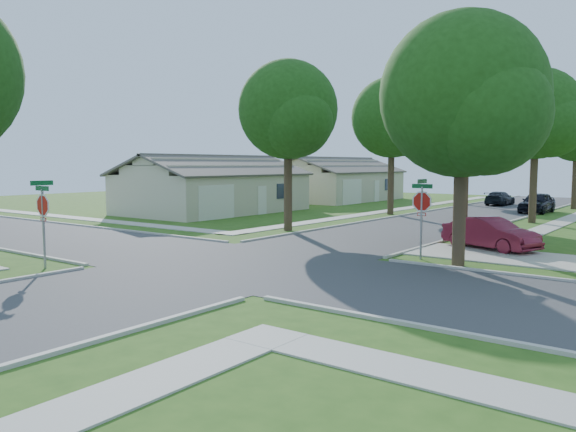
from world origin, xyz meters
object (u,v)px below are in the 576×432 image
(stop_sign_sw, at_px, (43,209))
(tree_e_near, at_px, (466,114))
(stop_sign_ne, at_px, (422,205))
(tree_w_mid, at_px, (393,121))
(house_nw_near, at_px, (214,192))
(tree_w_near, at_px, (289,114))
(car_curb_east, at_px, (537,202))
(car_curb_west, at_px, (500,198))
(tree_w_far, at_px, (459,142))
(tree_ne_corner, at_px, (464,103))
(car_driveway, at_px, (490,233))
(house_nw_far, at_px, (337,185))
(tree_e_mid, at_px, (537,118))

(stop_sign_sw, relative_size, tree_e_near, 0.36)
(stop_sign_ne, height_order, tree_w_mid, tree_w_mid)
(stop_sign_ne, height_order, house_nw_near, house_nw_near)
(tree_e_near, height_order, tree_w_near, tree_w_near)
(stop_sign_sw, xyz_separation_m, tree_w_near, (0.06, 13.71, 4.08))
(car_curb_east, height_order, car_curb_west, car_curb_east)
(stop_sign_ne, xyz_separation_m, house_nw_near, (-20.69, 10.30, -0.51))
(tree_e_near, distance_m, car_curb_west, 26.81)
(tree_w_mid, distance_m, car_curb_west, 15.26)
(tree_w_near, height_order, car_curb_east, tree_w_near)
(tree_w_mid, distance_m, tree_w_far, 13.04)
(tree_w_mid, relative_size, tree_ne_corner, 1.10)
(tree_e_near, bearing_deg, car_curb_east, 94.52)
(tree_w_mid, distance_m, car_driveway, 17.28)
(tree_w_mid, height_order, car_driveway, tree_w_mid)
(tree_w_near, xyz_separation_m, house_nw_far, (-11.35, 22.99, -4.60))
(tree_w_near, xyz_separation_m, house_nw_near, (-11.35, 5.99, -4.60))
(stop_sign_sw, distance_m, tree_e_mid, 27.71)
(stop_sign_sw, bearing_deg, tree_e_near, 55.41)
(tree_w_near, bearing_deg, tree_w_far, 90.01)
(tree_w_near, distance_m, car_driveway, 11.96)
(stop_sign_sw, relative_size, tree_e_mid, 0.32)
(tree_w_far, xyz_separation_m, tree_ne_corner, (11.01, -29.80, 0.09))
(tree_w_near, distance_m, car_curb_west, 26.46)
(car_driveway, bearing_deg, house_nw_near, 94.98)
(stop_sign_sw, height_order, stop_sign_ne, same)
(house_nw_far, xyz_separation_m, car_curb_east, (19.19, -3.34, -0.77))
(tree_e_near, xyz_separation_m, car_curb_east, (-1.55, 19.65, -4.90))
(stop_sign_sw, relative_size, stop_sign_ne, 1.00)
(house_nw_far, bearing_deg, tree_w_near, -63.73)
(tree_w_mid, bearing_deg, car_driveway, -49.15)
(tree_e_near, bearing_deg, car_driveway, -13.75)
(house_nw_near, distance_m, car_curb_east, 23.57)
(tree_ne_corner, bearing_deg, stop_sign_sw, -141.16)
(stop_sign_ne, bearing_deg, tree_ne_corner, -16.55)
(stop_sign_sw, height_order, car_driveway, stop_sign_sw)
(car_driveway, bearing_deg, car_curb_west, 36.46)
(tree_w_far, xyz_separation_m, house_nw_far, (-11.34, -2.01, -3.99))
(tree_w_mid, height_order, tree_w_far, tree_w_mid)
(tree_e_mid, distance_m, tree_w_near, 15.25)
(tree_e_near, bearing_deg, tree_w_near, 180.00)
(stop_sign_ne, xyz_separation_m, car_driveway, (1.30, 4.00, -1.36))
(car_driveway, height_order, car_curb_west, car_driveway)
(tree_e_near, height_order, car_driveway, tree_e_near)
(stop_sign_sw, distance_m, house_nw_far, 38.40)
(house_nw_near, bearing_deg, stop_sign_sw, -60.17)
(car_curb_east, bearing_deg, tree_w_mid, -133.64)
(tree_e_near, distance_m, car_driveway, 5.14)
(tree_w_far, bearing_deg, house_nw_far, -169.95)
(tree_e_near, xyz_separation_m, car_curb_west, (-5.95, 25.65, -5.05))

